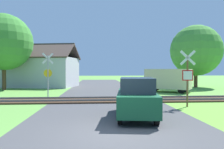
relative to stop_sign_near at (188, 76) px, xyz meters
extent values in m
plane|color=#5B933D|center=(-4.56, -4.90, -1.81)|extent=(160.00, 160.00, 0.00)
cube|color=#424244|center=(-4.56, -2.90, -1.81)|extent=(7.35, 80.00, 0.01)
cube|color=#422D1E|center=(-4.56, 2.88, -1.76)|extent=(60.00, 2.60, 0.10)
cube|color=slate|center=(-4.56, 3.59, -1.65)|extent=(60.00, 0.08, 0.12)
cube|color=slate|center=(-4.56, 2.16, -1.65)|extent=(60.00, 0.08, 0.12)
cylinder|color=brown|center=(0.01, 0.03, -0.32)|extent=(0.10, 0.10, 2.98)
cube|color=red|center=(-0.01, -0.03, 0.01)|extent=(0.59, 0.15, 0.60)
cube|color=white|center=(-0.01, -0.06, 0.01)|extent=(0.48, 0.11, 0.49)
cube|color=white|center=(-0.01, -0.03, 1.02)|extent=(0.86, 0.21, 0.88)
cube|color=white|center=(-0.01, -0.03, 1.02)|extent=(0.86, 0.21, 0.88)
cylinder|color=#9E9EA5|center=(-9.00, 5.26, -0.16)|extent=(0.09, 0.09, 3.30)
cube|color=white|center=(-9.02, 5.31, 1.24)|extent=(0.85, 0.27, 0.88)
cube|color=white|center=(-9.02, 5.31, 1.24)|extent=(0.85, 0.27, 0.88)
cylinder|color=yellow|center=(-9.02, 5.32, 0.08)|extent=(0.62, 0.21, 0.64)
cube|color=#B7B7BC|center=(-12.19, 16.62, 0.05)|extent=(9.18, 7.15, 3.71)
cube|color=#473833|center=(-12.46, 15.23, 2.76)|extent=(9.11, 4.81, 2.03)
cube|color=#473833|center=(-11.92, 18.01, 2.76)|extent=(9.11, 4.81, 2.03)
cube|color=brown|center=(-9.97, 16.18, 2.81)|extent=(0.59, 0.59, 1.10)
cylinder|color=#513823|center=(7.19, 14.23, -0.70)|extent=(0.45, 0.45, 2.22)
sphere|color=#478E38|center=(7.19, 14.23, 2.78)|extent=(6.30, 6.30, 6.30)
cylinder|color=#513823|center=(-15.12, 12.10, -0.37)|extent=(0.41, 0.41, 2.88)
sphere|color=#3D8433|center=(-15.12, 12.10, 3.34)|extent=(6.06, 6.06, 6.06)
cube|color=beige|center=(1.74, 8.53, -0.52)|extent=(4.56, 3.87, 1.90)
cube|color=beige|center=(-0.32, 9.86, -1.02)|extent=(1.57, 1.90, 0.90)
cube|color=#19232D|center=(-0.01, 9.66, -0.19)|extent=(0.91, 1.38, 0.85)
cube|color=navy|center=(2.26, 9.33, -0.85)|extent=(3.18, 2.06, 0.16)
cylinder|color=black|center=(0.96, 9.96, -1.47)|extent=(0.67, 0.52, 0.68)
cylinder|color=black|center=(0.12, 8.65, -1.47)|extent=(0.67, 0.52, 0.68)
cylinder|color=black|center=(3.36, 8.41, -1.47)|extent=(0.67, 0.52, 0.68)
cylinder|color=black|center=(2.52, 7.10, -1.47)|extent=(0.67, 0.52, 0.68)
cube|color=#144C2D|center=(-3.43, -2.52, -1.09)|extent=(2.17, 4.19, 0.84)
cube|color=#19232D|center=(-3.46, -2.72, -0.35)|extent=(1.68, 2.37, 0.64)
cylinder|color=black|center=(-2.56, -1.27, -1.51)|extent=(0.26, 0.62, 0.60)
cylinder|color=black|center=(-3.94, -1.08, -1.51)|extent=(0.26, 0.62, 0.60)
cylinder|color=black|center=(-2.92, -3.96, -1.51)|extent=(0.26, 0.62, 0.60)
cylinder|color=black|center=(-4.31, -3.77, -1.51)|extent=(0.26, 0.62, 0.60)
camera|label=1|loc=(-5.24, -12.15, 0.29)|focal=35.00mm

